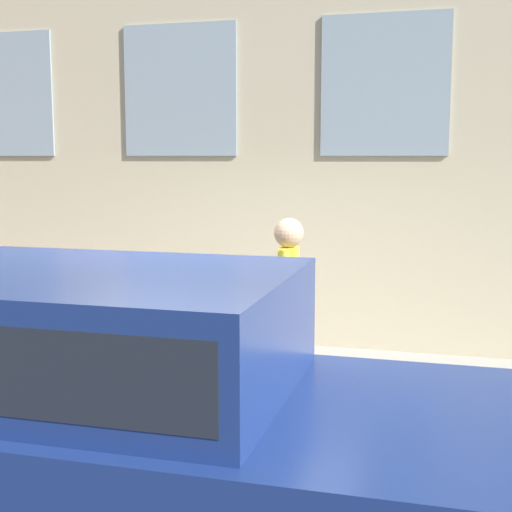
{
  "coord_description": "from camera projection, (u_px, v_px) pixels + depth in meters",
  "views": [
    {
      "loc": [
        -5.36,
        -1.94,
        2.37
      ],
      "look_at": [
        0.69,
        -0.29,
        1.49
      ],
      "focal_mm": 50.0,
      "sensor_mm": 36.0,
      "label": 1
    }
  ],
  "objects": [
    {
      "name": "sidewalk",
      "position": [
        246.0,
        383.0,
        7.26
      ],
      "size": [
        2.75,
        60.0,
        0.14
      ],
      "color": "#9E9B93",
      "rests_on": "ground_plane"
    },
    {
      "name": "parked_car_navy_near",
      "position": [
        91.0,
        387.0,
        4.42
      ],
      "size": [
        2.07,
        5.14,
        1.68
      ],
      "color": "black",
      "rests_on": "ground_plane"
    },
    {
      "name": "ground_plane",
      "position": [
        201.0,
        442.0,
        5.96
      ],
      "size": [
        80.0,
        80.0,
        0.0
      ],
      "primitive_type": "plane",
      "color": "#2D2D30"
    },
    {
      "name": "fire_hydrant",
      "position": [
        223.0,
        356.0,
        6.38
      ],
      "size": [
        0.35,
        0.46,
        0.87
      ],
      "color": "#2D7260",
      "rests_on": "sidewalk"
    },
    {
      "name": "person",
      "position": [
        288.0,
        291.0,
        6.47
      ],
      "size": [
        0.41,
        0.27,
        1.68
      ],
      "rotation": [
        0.0,
        0.0,
        -0.87
      ],
      "color": "#998466",
      "rests_on": "sidewalk"
    }
  ]
}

